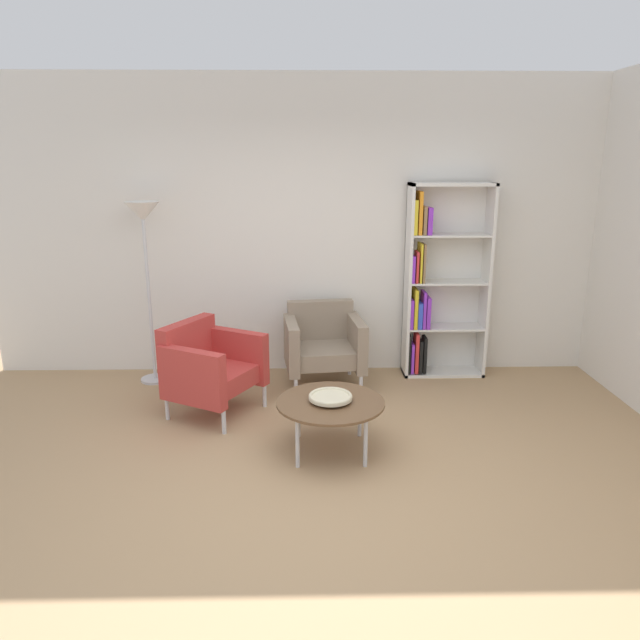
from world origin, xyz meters
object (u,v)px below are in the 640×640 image
at_px(coffee_table_low, 330,405).
at_px(decorative_bowl, 330,397).
at_px(armchair_by_bookshelf, 323,343).
at_px(armchair_near_window, 209,366).
at_px(bookshelf_tall, 438,285).
at_px(floor_lamp_torchiere, 144,233).

xyz_separation_m(coffee_table_low, decorative_bowl, (0.00, 0.00, 0.06)).
distance_m(armchair_by_bookshelf, armchair_near_window, 1.17).
bearing_deg(decorative_bowl, bookshelf_tall, 55.98).
relative_size(decorative_bowl, floor_lamp_torchiere, 0.18).
relative_size(coffee_table_low, armchair_by_bookshelf, 1.02).
relative_size(decorative_bowl, armchair_near_window, 0.34).
bearing_deg(decorative_bowl, floor_lamp_torchiere, 138.19).
distance_m(bookshelf_tall, coffee_table_low, 2.07).
bearing_deg(bookshelf_tall, decorative_bowl, -124.02).
bearing_deg(armchair_by_bookshelf, floor_lamp_torchiere, 169.01).
relative_size(bookshelf_tall, decorative_bowl, 5.94).
bearing_deg(decorative_bowl, armchair_by_bookshelf, 90.69).
relative_size(coffee_table_low, floor_lamp_torchiere, 0.46).
xyz_separation_m(bookshelf_tall, armchair_by_bookshelf, (-1.13, -0.29, -0.50)).
bearing_deg(coffee_table_low, bookshelf_tall, 55.98).
bearing_deg(coffee_table_low, armchair_near_window, 143.69).
xyz_separation_m(coffee_table_low, armchair_by_bookshelf, (-0.02, 1.37, 0.04)).
distance_m(bookshelf_tall, floor_lamp_torchiere, 2.85).
relative_size(bookshelf_tall, armchair_near_window, 2.05).
height_order(decorative_bowl, floor_lamp_torchiere, floor_lamp_torchiere).
bearing_deg(floor_lamp_torchiere, armchair_by_bookshelf, -4.54).
distance_m(armchair_by_bookshelf, floor_lamp_torchiere, 1.96).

